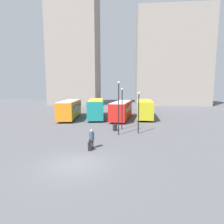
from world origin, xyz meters
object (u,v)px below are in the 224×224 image
at_px(traveler, 92,137).
at_px(lamp_post_0, 122,105).
at_px(bus_3, 144,108).
at_px(bus_0, 70,109).
at_px(bus_2, 122,109).
at_px(suitcase, 90,146).
at_px(lamp_post_1, 119,104).
at_px(bus_1, 96,108).
at_px(lamp_post_2, 139,109).
at_px(trash_bin, 115,127).

height_order(traveler, lamp_post_0, lamp_post_0).
bearing_deg(bus_3, bus_0, 100.44).
bearing_deg(bus_2, suitcase, 179.47).
distance_m(bus_0, traveler, 17.14).
height_order(bus_0, suitcase, bus_0).
bearing_deg(lamp_post_1, bus_1, 110.89).
distance_m(traveler, lamp_post_0, 8.28).
xyz_separation_m(bus_2, lamp_post_2, (2.19, -10.17, 1.22)).
bearing_deg(suitcase, bus_3, -39.15).
bearing_deg(lamp_post_2, trash_bin, 156.84).
bearing_deg(trash_bin, suitcase, -102.65).
bearing_deg(lamp_post_2, bus_2, 102.16).
xyz_separation_m(bus_1, trash_bin, (4.10, -10.15, -1.37)).
distance_m(bus_1, traveler, 17.15).
relative_size(bus_2, traveler, 6.22).
bearing_deg(bus_1, bus_3, -96.45).
height_order(bus_1, lamp_post_1, lamp_post_1).
distance_m(suitcase, lamp_post_0, 8.96).
bearing_deg(bus_0, bus_3, -90.39).
xyz_separation_m(lamp_post_1, trash_bin, (-0.54, 1.99, -3.06)).
bearing_deg(bus_2, bus_0, 98.14).
xyz_separation_m(traveler, trash_bin, (1.55, 6.78, -0.58)).
distance_m(bus_3, traveler, 18.26).
relative_size(lamp_post_0, lamp_post_2, 1.10).
xyz_separation_m(bus_2, suitcase, (-2.24, -16.26, -1.31)).
xyz_separation_m(suitcase, trash_bin, (1.64, 7.29, 0.08)).
xyz_separation_m(bus_0, trash_bin, (8.57, -8.84, -1.29)).
height_order(lamp_post_0, trash_bin, lamp_post_0).
bearing_deg(traveler, lamp_post_2, -57.49).
height_order(bus_3, suitcase, bus_3).
bearing_deg(bus_0, lamp_post_2, -138.54).
relative_size(bus_0, bus_2, 0.99).
bearing_deg(lamp_post_0, trash_bin, -134.83).
bearing_deg(bus_2, traveler, 179.52).
distance_m(lamp_post_0, trash_bin, 2.96).
height_order(bus_3, lamp_post_0, lamp_post_0).
distance_m(bus_0, bus_2, 9.17).
distance_m(bus_2, bus_3, 4.27).
bearing_deg(suitcase, bus_2, -27.47).
height_order(suitcase, trash_bin, suitcase).
bearing_deg(traveler, bus_1, -11.10).
relative_size(bus_3, lamp_post_2, 1.99).
relative_size(traveler, trash_bin, 1.99).
distance_m(bus_3, lamp_post_1, 13.15).
bearing_deg(bus_0, traveler, -162.90).
distance_m(bus_0, lamp_post_0, 12.42).
bearing_deg(trash_bin, bus_3, 65.98).
distance_m(bus_2, lamp_post_2, 10.47).
bearing_deg(lamp_post_0, bus_2, 91.76).
bearing_deg(suitcase, lamp_post_1, -41.94).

